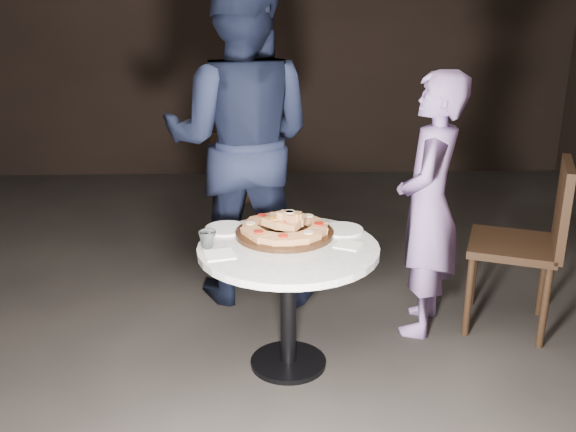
{
  "coord_description": "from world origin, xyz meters",
  "views": [
    {
      "loc": [
        -0.03,
        -2.94,
        1.77
      ],
      "look_at": [
        0.06,
        -0.09,
        0.77
      ],
      "focal_mm": 40.0,
      "sensor_mm": 36.0,
      "label": 1
    }
  ],
  "objects": [
    {
      "name": "chair_far",
      "position": [
        -0.19,
        1.25,
        0.53
      ],
      "size": [
        0.43,
        0.45,
        0.91
      ],
      "rotation": [
        0.0,
        0.0,
        3.14
      ],
      "color": "black",
      "rests_on": "ground"
    },
    {
      "name": "water_glass",
      "position": [
        -0.32,
        -0.15,
        0.68
      ],
      "size": [
        0.11,
        0.11,
        0.08
      ],
      "primitive_type": "imported",
      "rotation": [
        0.0,
        0.0,
        -0.37
      ],
      "color": "silver",
      "rests_on": "table"
    },
    {
      "name": "table",
      "position": [
        0.06,
        -0.14,
        0.52
      ],
      "size": [
        0.92,
        0.92,
        0.64
      ],
      "rotation": [
        0.0,
        0.0,
        0.07
      ],
      "color": "black",
      "rests_on": "ground"
    },
    {
      "name": "napkin_far",
      "position": [
        0.34,
        -0.15,
        0.65
      ],
      "size": [
        0.15,
        0.15,
        0.01
      ],
      "primitive_type": "cube",
      "rotation": [
        0.0,
        0.0,
        -0.44
      ],
      "color": "white",
      "rests_on": "table"
    },
    {
      "name": "plate_left",
      "position": [
        -0.24,
        0.08,
        0.65
      ],
      "size": [
        0.24,
        0.24,
        0.01
      ],
      "primitive_type": "cylinder",
      "rotation": [
        0.0,
        0.0,
        0.15
      ],
      "color": "white",
      "rests_on": "table"
    },
    {
      "name": "diner_teal",
      "position": [
        0.81,
        0.24,
        0.71
      ],
      "size": [
        0.5,
        0.6,
        1.41
      ],
      "primitive_type": "imported",
      "rotation": [
        0.0,
        0.0,
        -1.93
      ],
      "color": "#866FB0",
      "rests_on": "ground"
    },
    {
      "name": "plate_right",
      "position": [
        0.33,
        0.05,
        0.65
      ],
      "size": [
        0.26,
        0.26,
        0.01
      ],
      "primitive_type": "cylinder",
      "rotation": [
        0.0,
        0.0,
        0.24
      ],
      "color": "white",
      "rests_on": "table"
    },
    {
      "name": "floor",
      "position": [
        0.0,
        0.0,
        0.0
      ],
      "size": [
        7.0,
        7.0,
        0.0
      ],
      "primitive_type": "plane",
      "color": "black",
      "rests_on": "ground"
    },
    {
      "name": "napkin_near",
      "position": [
        -0.26,
        -0.25,
        0.65
      ],
      "size": [
        0.16,
        0.16,
        0.01
      ],
      "primitive_type": "cube",
      "rotation": [
        0.0,
        0.0,
        0.26
      ],
      "color": "white",
      "rests_on": "table"
    },
    {
      "name": "diner_navy",
      "position": [
        -0.19,
        0.7,
        0.96
      ],
      "size": [
        1.02,
        0.84,
        1.91
      ],
      "primitive_type": "imported",
      "rotation": [
        0.0,
        0.0,
        3.01
      ],
      "color": "black",
      "rests_on": "ground"
    },
    {
      "name": "chair_right",
      "position": [
        1.38,
        0.2,
        0.55
      ],
      "size": [
        0.6,
        0.58,
        0.95
      ],
      "rotation": [
        0.0,
        0.0,
        -1.94
      ],
      "color": "black",
      "rests_on": "ground"
    },
    {
      "name": "serving_board",
      "position": [
        0.05,
        -0.0,
        0.65
      ],
      "size": [
        0.63,
        0.63,
        0.02
      ],
      "primitive_type": "cylinder",
      "rotation": [
        0.0,
        0.0,
        -0.41
      ],
      "color": "black",
      "rests_on": "table"
    },
    {
      "name": "focaccia_pile",
      "position": [
        0.05,
        -0.0,
        0.7
      ],
      "size": [
        0.43,
        0.42,
        0.11
      ],
      "rotation": [
        0.0,
        0.0,
        -0.06
      ],
      "color": "#B37645",
      "rests_on": "serving_board"
    }
  ]
}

